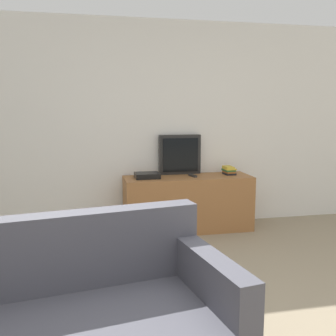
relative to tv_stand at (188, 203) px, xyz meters
name	(u,v)px	position (x,y,z in m)	size (l,w,h in m)	color
wall_back	(148,126)	(-0.45, 0.30, 0.96)	(9.00, 0.06, 2.60)	white
tv_stand	(188,203)	(0.00, 0.00, 0.00)	(1.58, 0.51, 0.68)	#9E6638
television	(180,155)	(-0.06, 0.21, 0.59)	(0.53, 0.09, 0.50)	black
book_stack	(229,170)	(0.55, 0.04, 0.39)	(0.14, 0.21, 0.10)	black
remote_on_stand	(193,176)	(0.05, -0.01, 0.35)	(0.07, 0.17, 0.02)	#2D2D2D
set_top_box	(147,175)	(-0.51, 0.01, 0.37)	(0.29, 0.24, 0.06)	black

